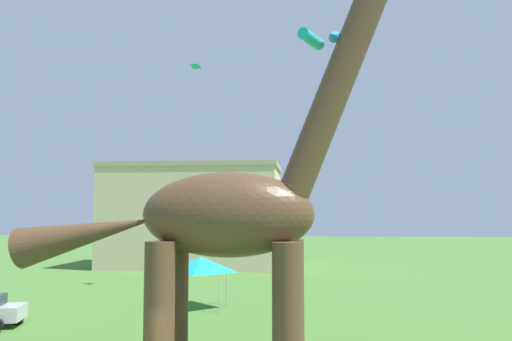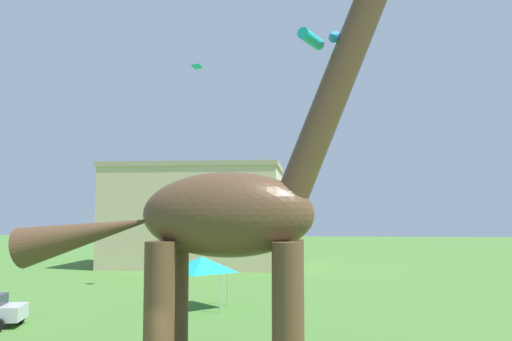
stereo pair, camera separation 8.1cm
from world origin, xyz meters
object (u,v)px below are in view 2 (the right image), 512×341
object	(u,v)px
festival_canopy_tent	(202,264)
kite_far_right	(197,67)
dinosaur_sculpture	(226,215)
kite_trailing	(316,38)

from	to	relation	value
festival_canopy_tent	kite_far_right	xyz separation A→B (m)	(-2.00, 7.07, 14.11)
dinosaur_sculpture	kite_trailing	size ratio (longest dim) A/B	9.79
dinosaur_sculpture	kite_trailing	xyz separation A→B (m)	(3.29, 0.01, 6.42)
dinosaur_sculpture	festival_canopy_tent	bearing A→B (deg)	102.74
dinosaur_sculpture	festival_canopy_tent	distance (m)	12.91
dinosaur_sculpture	kite_trailing	world-z (taller)	dinosaur_sculpture
dinosaur_sculpture	festival_canopy_tent	xyz separation A→B (m)	(-3.37, 12.11, -2.94)
kite_trailing	dinosaur_sculpture	bearing A→B (deg)	-179.88
kite_trailing	kite_far_right	size ratio (longest dim) A/B	1.55
festival_canopy_tent	kite_far_right	distance (m)	15.91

